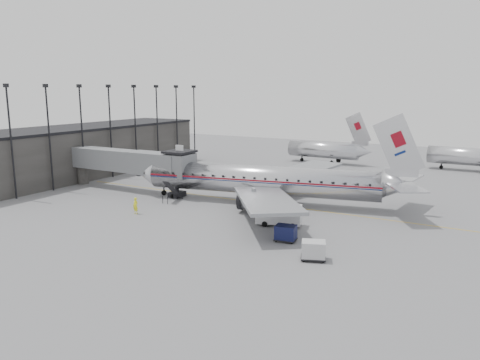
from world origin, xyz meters
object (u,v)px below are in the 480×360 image
(baggage_cart_navy, at_px, (286,233))
(airliner, at_px, (267,180))
(service_van, at_px, (280,215))
(baggage_cart_white, at_px, (313,250))
(ramp_worker, at_px, (136,206))

(baggage_cart_navy, bearing_deg, airliner, 115.06)
(service_van, relative_size, baggage_cart_navy, 2.31)
(airliner, height_order, baggage_cart_navy, airliner)
(airliner, xyz_separation_m, baggage_cart_navy, (8.45, -12.99, -2.15))
(baggage_cart_navy, distance_m, baggage_cart_white, 5.37)
(ramp_worker, bearing_deg, baggage_cart_navy, 2.96)
(service_van, bearing_deg, baggage_cart_navy, -74.04)
(airliner, height_order, ramp_worker, airliner)
(service_van, relative_size, ramp_worker, 2.62)
(service_van, bearing_deg, ramp_worker, 177.99)
(airliner, distance_m, ramp_worker, 16.83)
(service_van, distance_m, baggage_cart_white, 10.56)
(airliner, height_order, service_van, airliner)
(ramp_worker, bearing_deg, baggage_cart_white, -4.90)
(airliner, bearing_deg, ramp_worker, -143.63)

